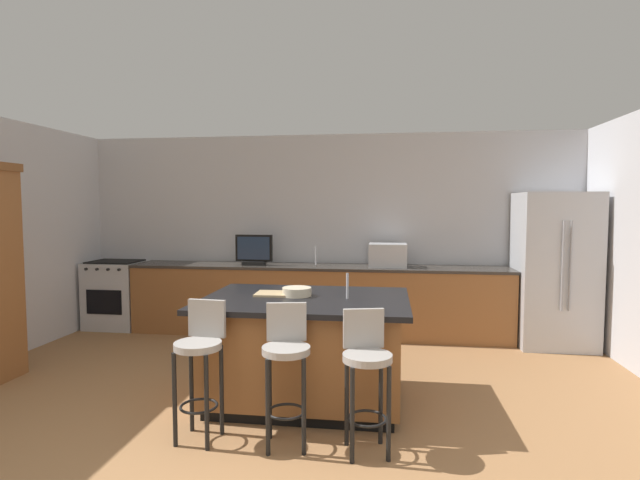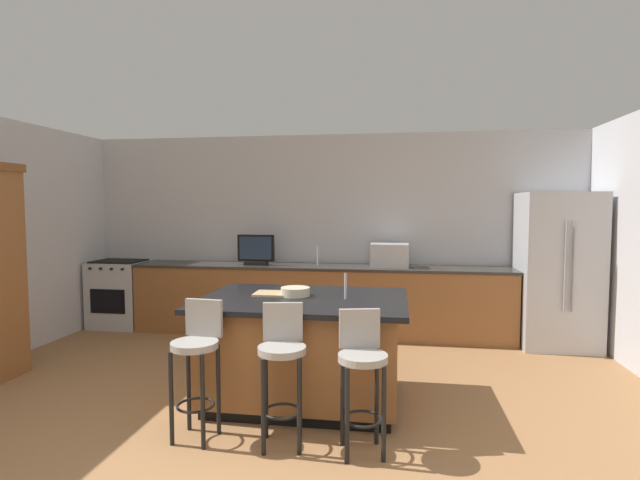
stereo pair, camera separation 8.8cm
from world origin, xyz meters
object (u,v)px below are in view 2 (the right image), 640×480
at_px(cutting_board, 275,294).
at_px(range_oven, 120,294).
at_px(microwave, 389,255).
at_px(bar_stool_center, 282,361).
at_px(bar_stool_left, 197,356).
at_px(fruit_bowl, 295,292).
at_px(kitchen_island, 304,348).
at_px(refrigerator, 557,270).
at_px(tv_monitor, 256,251).
at_px(bar_stool_right, 362,368).

bearing_deg(cutting_board, range_oven, 143.05).
bearing_deg(microwave, bar_stool_center, -103.29).
xyz_separation_m(microwave, bar_stool_left, (-1.34, -2.98, -0.46)).
bearing_deg(fruit_bowl, kitchen_island, -35.31).
bearing_deg(refrigerator, tv_monitor, 179.46).
bearing_deg(cutting_board, tv_monitor, 110.82).
relative_size(range_oven, bar_stool_left, 0.93).
bearing_deg(cutting_board, fruit_bowl, -10.24).
bearing_deg(microwave, bar_stool_left, -114.22).
height_order(bar_stool_left, fruit_bowl, bar_stool_left).
height_order(refrigerator, bar_stool_center, refrigerator).
distance_m(tv_monitor, fruit_bowl, 2.30).
xyz_separation_m(kitchen_island, cutting_board, (-0.28, 0.10, 0.45)).
relative_size(range_oven, microwave, 1.95).
relative_size(kitchen_island, fruit_bowl, 6.94).
distance_m(bar_stool_left, bar_stool_center, 0.64).
relative_size(kitchen_island, microwave, 3.67).
height_order(bar_stool_left, bar_stool_center, bar_stool_left).
height_order(microwave, bar_stool_center, microwave).
bearing_deg(cutting_board, bar_stool_left, -112.26).
bearing_deg(cutting_board, microwave, 64.97).
distance_m(bar_stool_left, fruit_bowl, 1.07).
xyz_separation_m(refrigerator, bar_stool_left, (-3.34, -2.90, -0.32)).
height_order(refrigerator, range_oven, refrigerator).
bearing_deg(bar_stool_center, kitchen_island, 79.22).
relative_size(kitchen_island, tv_monitor, 3.57).
relative_size(tv_monitor, fruit_bowl, 1.94).
bearing_deg(range_oven, tv_monitor, -1.45).
relative_size(tv_monitor, cutting_board, 1.35).
xyz_separation_m(bar_stool_right, cutting_board, (-0.84, 0.90, 0.33)).
xyz_separation_m(fruit_bowl, cutting_board, (-0.19, 0.03, -0.03)).
height_order(range_oven, tv_monitor, tv_monitor).
xyz_separation_m(microwave, tv_monitor, (-1.76, -0.05, 0.04)).
xyz_separation_m(range_oven, bar_stool_left, (2.42, -2.98, 0.14)).
xyz_separation_m(refrigerator, tv_monitor, (-3.76, 0.04, 0.17)).
bearing_deg(bar_stool_center, bar_stool_left, 169.58).
distance_m(refrigerator, fruit_bowl, 3.46).
distance_m(bar_stool_right, cutting_board, 1.28).
bearing_deg(range_oven, cutting_board, -36.95).
bearing_deg(bar_stool_right, bar_stool_left, 165.90).
distance_m(tv_monitor, bar_stool_right, 3.40).
bearing_deg(cutting_board, bar_stool_center, -72.87).
bearing_deg(bar_stool_left, tv_monitor, 103.21).
relative_size(microwave, fruit_bowl, 1.89).
distance_m(refrigerator, cutting_board, 3.59).
xyz_separation_m(microwave, cutting_board, (-0.98, -2.10, -0.15)).
distance_m(range_oven, fruit_bowl, 3.69).
xyz_separation_m(kitchen_island, refrigerator, (2.70, 2.11, 0.46)).
relative_size(bar_stool_center, bar_stool_right, 1.03).
xyz_separation_m(kitchen_island, bar_stool_right, (0.56, -0.81, 0.12)).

